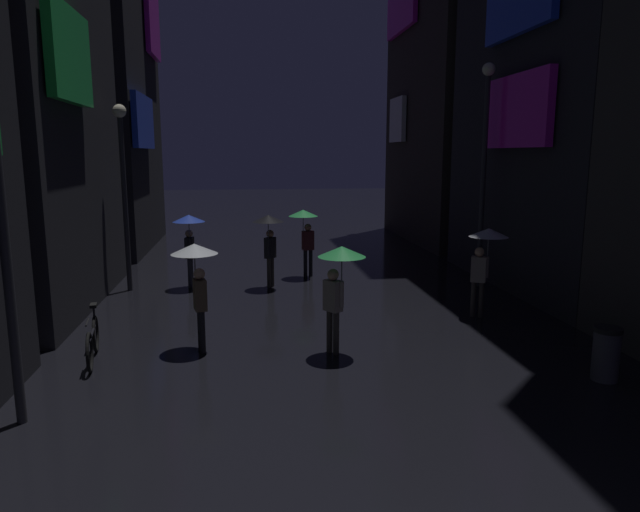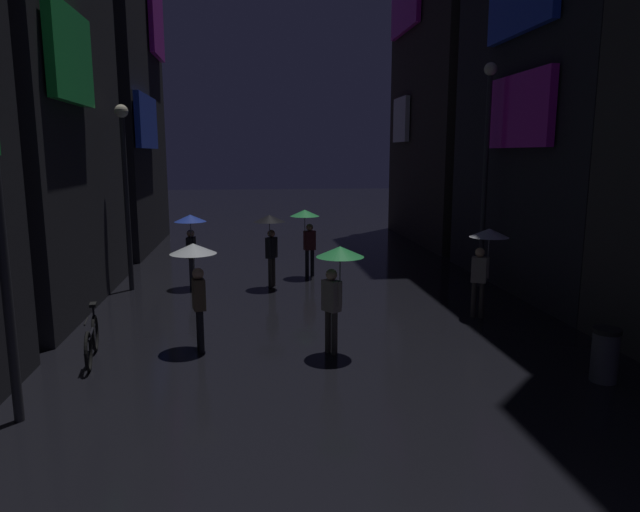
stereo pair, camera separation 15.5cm
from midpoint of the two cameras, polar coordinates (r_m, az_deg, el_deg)
name	(u,v)px [view 2 (the right image)]	position (r m, az deg, el deg)	size (l,w,h in m)	color
pedestrian_far_right_clear	(486,248)	(13.76, 16.55, 0.79)	(0.90, 0.90, 2.12)	#38332D
pedestrian_foreground_right_green	(337,270)	(10.71, 2.15, -1.38)	(0.90, 0.90, 2.12)	#38332D
pedestrian_near_crossing_blue	(191,230)	(16.64, -12.55, 2.54)	(0.90, 0.90, 2.12)	#2D2D38
pedestrian_midstreet_left_black	(270,230)	(16.26, -4.74, 2.57)	(0.90, 0.90, 2.12)	#38332D
pedestrian_midstreet_centre_green	(306,224)	(17.64, -1.12, 3.20)	(0.90, 0.90, 2.12)	black
pedestrian_foreground_left_clear	(195,267)	(11.21, -12.00, -1.08)	(0.90, 0.90, 2.12)	black
bicycle_parked_at_storefront	(92,340)	(11.54, -21.50, -7.82)	(0.33, 1.81, 0.96)	black
streetlamp_left_far	(125,175)	(16.66, -18.66, 7.67)	(0.36, 0.36, 5.13)	#2D2D33
streetlamp_right_far	(486,152)	(16.89, 16.56, 9.92)	(0.36, 0.36, 6.28)	#2D2D33
trash_bin	(605,355)	(10.93, 26.98, -8.79)	(0.46, 0.46, 0.93)	#3F3F47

